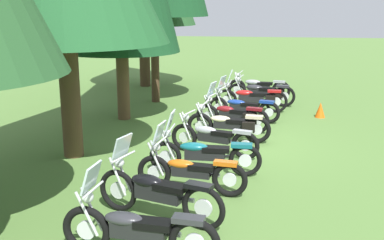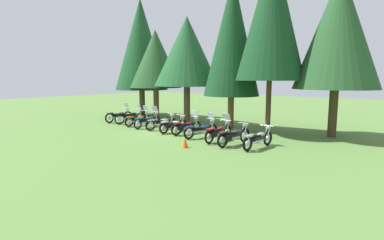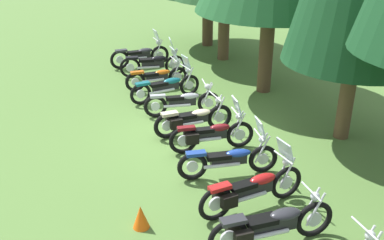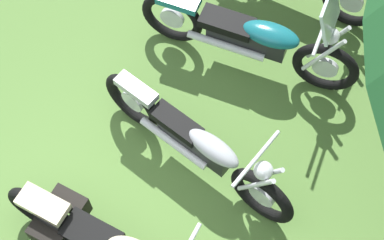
% 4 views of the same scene
% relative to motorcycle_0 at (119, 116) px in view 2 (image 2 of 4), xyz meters
% --- Properties ---
extents(ground_plane, '(80.00, 80.00, 0.00)m').
position_rel_motorcycle_0_xyz_m(ground_plane, '(5.99, -0.76, -0.47)').
color(ground_plane, '#547A38').
extents(motorcycle_0, '(0.62, 2.34, 1.38)m').
position_rel_motorcycle_0_xyz_m(motorcycle_0, '(0.00, 0.00, 0.00)').
color(motorcycle_0, black).
rests_on(motorcycle_0, ground_plane).
extents(motorcycle_1, '(0.93, 2.31, 1.39)m').
position_rel_motorcycle_0_xyz_m(motorcycle_1, '(1.29, 0.00, 0.03)').
color(motorcycle_1, black).
rests_on(motorcycle_1, ground_plane).
extents(motorcycle_2, '(0.67, 2.18, 1.35)m').
position_rel_motorcycle_0_xyz_m(motorcycle_2, '(2.50, -0.35, -0.03)').
color(motorcycle_2, black).
rests_on(motorcycle_2, ground_plane).
extents(motorcycle_3, '(0.73, 2.39, 1.36)m').
position_rel_motorcycle_0_xyz_m(motorcycle_3, '(3.52, -0.48, -0.01)').
color(motorcycle_3, black).
rests_on(motorcycle_3, ground_plane).
extents(motorcycle_4, '(0.88, 2.20, 0.99)m').
position_rel_motorcycle_0_xyz_m(motorcycle_4, '(4.85, -0.55, -0.04)').
color(motorcycle_4, black).
rests_on(motorcycle_4, ground_plane).
extents(motorcycle_5, '(0.78, 2.24, 1.01)m').
position_rel_motorcycle_0_xyz_m(motorcycle_5, '(6.06, -0.86, -0.03)').
color(motorcycle_5, black).
rests_on(motorcycle_5, ground_plane).
extents(motorcycle_6, '(0.83, 2.14, 1.37)m').
position_rel_motorcycle_0_xyz_m(motorcycle_6, '(7.10, -0.87, -0.01)').
color(motorcycle_6, black).
rests_on(motorcycle_6, ground_plane).
extents(motorcycle_7, '(0.85, 2.28, 1.35)m').
position_rel_motorcycle_0_xyz_m(motorcycle_7, '(8.33, -1.08, -0.03)').
color(motorcycle_7, black).
rests_on(motorcycle_7, ground_plane).
extents(motorcycle_8, '(0.61, 2.42, 1.38)m').
position_rel_motorcycle_0_xyz_m(motorcycle_8, '(9.59, -1.34, 0.01)').
color(motorcycle_8, black).
rests_on(motorcycle_8, ground_plane).
extents(motorcycle_9, '(0.81, 2.42, 1.03)m').
position_rel_motorcycle_0_xyz_m(motorcycle_9, '(10.68, -1.67, -0.00)').
color(motorcycle_9, black).
rests_on(motorcycle_9, ground_plane).
extents(motorcycle_10, '(0.73, 2.39, 1.01)m').
position_rel_motorcycle_0_xyz_m(motorcycle_10, '(11.91, -1.53, -0.02)').
color(motorcycle_10, black).
rests_on(motorcycle_10, ground_plane).
extents(pine_tree_0, '(4.48, 4.48, 9.88)m').
position_rel_motorcycle_0_xyz_m(pine_tree_0, '(-1.53, 3.77, 5.57)').
color(pine_tree_0, '#4C3823').
rests_on(pine_tree_0, ground_plane).
extents(pine_tree_1, '(4.16, 4.16, 7.05)m').
position_rel_motorcycle_0_xyz_m(pine_tree_1, '(0.60, 3.33, 4.27)').
color(pine_tree_1, brown).
rests_on(pine_tree_1, ground_plane).
extents(pine_tree_2, '(4.65, 4.65, 7.55)m').
position_rel_motorcycle_0_xyz_m(pine_tree_2, '(4.29, 2.72, 4.62)').
color(pine_tree_2, '#4C3823').
rests_on(pine_tree_2, ground_plane).
extents(pine_tree_3, '(3.55, 3.55, 9.54)m').
position_rel_motorcycle_0_xyz_m(pine_tree_3, '(8.02, 2.60, 5.33)').
color(pine_tree_3, brown).
rests_on(pine_tree_3, ground_plane).
extents(pine_tree_4, '(3.86, 3.86, 10.48)m').
position_rel_motorcycle_0_xyz_m(pine_tree_4, '(10.74, 2.21, 6.30)').
color(pine_tree_4, '#42301E').
rests_on(pine_tree_4, ground_plane).
extents(pine_tree_5, '(4.43, 4.43, 8.84)m').
position_rel_motorcycle_0_xyz_m(pine_tree_5, '(13.96, 3.42, 5.25)').
color(pine_tree_5, '#42301E').
rests_on(pine_tree_5, ground_plane).
extents(traffic_cone, '(0.32, 0.32, 0.48)m').
position_rel_motorcycle_0_xyz_m(traffic_cone, '(9.14, -3.53, -0.23)').
color(traffic_cone, '#EA590F').
rests_on(traffic_cone, ground_plane).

